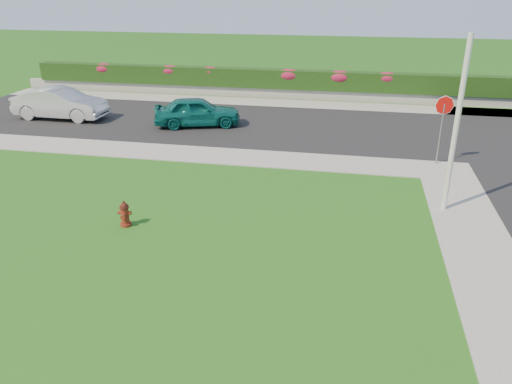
% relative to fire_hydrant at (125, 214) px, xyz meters
% --- Properties ---
extents(ground, '(120.00, 120.00, 0.00)m').
position_rel_fire_hydrant_xyz_m(ground, '(2.83, -2.37, -0.37)').
color(ground, black).
rests_on(ground, ground).
extents(street_far, '(26.00, 8.00, 0.04)m').
position_rel_fire_hydrant_xyz_m(street_far, '(-2.17, 11.63, -0.35)').
color(street_far, black).
rests_on(street_far, ground).
extents(sidewalk_far, '(24.00, 2.00, 0.04)m').
position_rel_fire_hydrant_xyz_m(sidewalk_far, '(-3.17, 6.63, -0.35)').
color(sidewalk_far, gray).
rests_on(sidewalk_far, ground).
extents(curb_corner, '(2.00, 2.00, 0.04)m').
position_rel_fire_hydrant_xyz_m(curb_corner, '(9.83, 6.63, -0.35)').
color(curb_corner, gray).
rests_on(curb_corner, ground).
extents(sidewalk_beyond, '(34.00, 2.00, 0.04)m').
position_rel_fire_hydrant_xyz_m(sidewalk_beyond, '(1.83, 16.63, -0.35)').
color(sidewalk_beyond, gray).
rests_on(sidewalk_beyond, ground).
extents(retaining_wall, '(34.00, 0.40, 0.60)m').
position_rel_fire_hydrant_xyz_m(retaining_wall, '(1.83, 18.13, -0.07)').
color(retaining_wall, gray).
rests_on(retaining_wall, ground).
extents(hedge, '(32.00, 0.90, 1.10)m').
position_rel_fire_hydrant_xyz_m(hedge, '(1.83, 18.23, 0.78)').
color(hedge, black).
rests_on(hedge, retaining_wall).
extents(fire_hydrant, '(0.40, 0.38, 0.78)m').
position_rel_fire_hydrant_xyz_m(fire_hydrant, '(0.00, 0.00, 0.00)').
color(fire_hydrant, '#57140D').
rests_on(fire_hydrant, ground).
extents(sedan_teal, '(4.47, 2.88, 1.42)m').
position_rel_fire_hydrant_xyz_m(sedan_teal, '(-1.23, 10.85, 0.38)').
color(sedan_teal, '#0B5A54').
rests_on(sedan_teal, street_far).
extents(sedan_silver, '(4.79, 1.71, 1.57)m').
position_rel_fire_hydrant_xyz_m(sedan_silver, '(-8.55, 10.82, 0.46)').
color(sedan_silver, '#B8BAC0').
rests_on(sedan_silver, street_far).
extents(utility_pole, '(0.16, 0.16, 5.32)m').
position_rel_fire_hydrant_xyz_m(utility_pole, '(9.25, 2.97, 2.29)').
color(utility_pole, silver).
rests_on(utility_pole, ground).
extents(stop_sign, '(0.72, 0.19, 2.70)m').
position_rel_fire_hydrant_xyz_m(stop_sign, '(9.58, 7.38, 1.65)').
color(stop_sign, slate).
rests_on(stop_sign, ground).
extents(flower_clump_a, '(1.33, 0.86, 0.67)m').
position_rel_fire_hydrant_xyz_m(flower_clump_a, '(-9.77, 18.13, 1.07)').
color(flower_clump_a, '#A91D3A').
rests_on(flower_clump_a, hedge).
extents(flower_clump_b, '(1.26, 0.81, 0.63)m').
position_rel_fire_hydrant_xyz_m(flower_clump_b, '(-5.29, 18.13, 1.08)').
color(flower_clump_b, '#A91D3A').
rests_on(flower_clump_b, hedge).
extents(flower_clump_c, '(1.12, 0.72, 0.56)m').
position_rel_fire_hydrant_xyz_m(flower_clump_c, '(-2.65, 18.13, 1.11)').
color(flower_clump_c, '#A91D3A').
rests_on(flower_clump_c, hedge).
extents(flower_clump_d, '(1.41, 0.91, 0.71)m').
position_rel_fire_hydrant_xyz_m(flower_clump_d, '(2.27, 18.13, 1.05)').
color(flower_clump_d, '#A91D3A').
rests_on(flower_clump_d, hedge).
extents(flower_clump_e, '(1.45, 0.93, 0.73)m').
position_rel_fire_hydrant_xyz_m(flower_clump_e, '(5.28, 18.13, 1.04)').
color(flower_clump_e, '#A91D3A').
rests_on(flower_clump_e, hedge).
extents(flower_clump_f, '(1.28, 0.82, 0.64)m').
position_rel_fire_hydrant_xyz_m(flower_clump_f, '(7.99, 18.13, 1.08)').
color(flower_clump_f, '#A91D3A').
rests_on(flower_clump_f, hedge).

